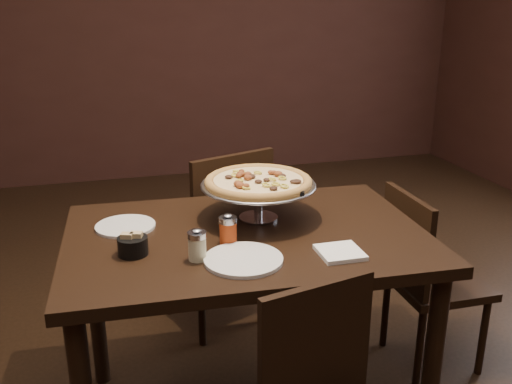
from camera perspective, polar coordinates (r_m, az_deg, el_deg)
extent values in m
cube|color=black|center=(5.28, -11.33, 16.27)|extent=(6.00, 0.02, 2.80)
cube|color=black|center=(2.07, -0.96, -4.63)|extent=(1.33, 0.93, 0.04)
cylinder|color=black|center=(2.17, 17.16, -16.73)|extent=(0.06, 0.06, 0.76)
cylinder|color=black|center=(2.55, -15.75, -10.70)|extent=(0.06, 0.06, 0.76)
cylinder|color=black|center=(2.72, 9.65, -8.27)|extent=(0.06, 0.06, 0.76)
cylinder|color=#AFAFB6|center=(2.19, 0.22, -2.57)|extent=(0.15, 0.15, 0.01)
cylinder|color=#AFAFB6|center=(2.17, 0.23, -1.02)|extent=(0.03, 0.03, 0.12)
cylinder|color=#AFAFB6|center=(2.15, 0.23, 0.53)|extent=(0.11, 0.11, 0.01)
cylinder|color=#99999D|center=(2.15, 0.23, 0.69)|extent=(0.43, 0.43, 0.01)
torus|color=#99999D|center=(2.15, 0.23, 0.72)|extent=(0.44, 0.44, 0.01)
cylinder|color=olive|center=(2.14, 0.23, 0.94)|extent=(0.40, 0.40, 0.01)
torus|color=olive|center=(2.14, 0.23, 1.05)|extent=(0.41, 0.41, 0.03)
cylinder|color=tan|center=(2.14, 0.23, 1.18)|extent=(0.34, 0.34, 0.01)
cylinder|color=beige|center=(1.86, -5.90, -5.65)|extent=(0.06, 0.06, 0.08)
cylinder|color=#AFAFB6|center=(1.84, -5.95, -4.29)|extent=(0.06, 0.06, 0.02)
ellipsoid|color=#AFAFB6|center=(1.83, -5.96, -3.85)|extent=(0.03, 0.03, 0.01)
cylinder|color=maroon|center=(1.96, -2.81, -4.12)|extent=(0.06, 0.06, 0.08)
cylinder|color=#AFAFB6|center=(1.95, -2.83, -2.79)|extent=(0.06, 0.06, 0.02)
ellipsoid|color=#AFAFB6|center=(1.94, -2.84, -2.36)|extent=(0.03, 0.03, 0.01)
cylinder|color=black|center=(1.93, -12.21, -5.29)|extent=(0.10, 0.10, 0.06)
cube|color=tan|center=(1.92, -12.74, -4.96)|extent=(0.05, 0.04, 0.07)
cube|color=tan|center=(1.92, -11.85, -4.88)|extent=(0.05, 0.04, 0.07)
cube|color=white|center=(1.91, 8.40, -6.00)|extent=(0.14, 0.14, 0.02)
cylinder|color=white|center=(2.16, -12.93, -3.34)|extent=(0.22, 0.22, 0.01)
cylinder|color=white|center=(1.85, -1.27, -6.76)|extent=(0.26, 0.26, 0.01)
cone|color=#AFAFB6|center=(2.08, 4.66, 0.13)|extent=(0.14, 0.14, 0.00)
cylinder|color=black|center=(2.07, 4.67, 0.20)|extent=(0.06, 0.12, 0.02)
cube|color=black|center=(2.90, -4.35, -4.78)|extent=(0.56, 0.56, 0.04)
cube|color=black|center=(2.65, -2.26, -1.04)|extent=(0.42, 0.18, 0.46)
cylinder|color=black|center=(3.22, -3.19, -6.84)|extent=(0.04, 0.04, 0.43)
cylinder|color=black|center=(3.07, -8.84, -8.44)|extent=(0.04, 0.04, 0.43)
cylinder|color=black|center=(2.96, 0.54, -9.28)|extent=(0.04, 0.04, 0.43)
cylinder|color=black|center=(2.79, -5.46, -11.23)|extent=(0.04, 0.04, 0.43)
cube|color=black|center=(1.78, 6.02, -14.94)|extent=(0.38, 0.11, 0.41)
cube|color=black|center=(2.72, 17.64, -8.67)|extent=(0.39, 0.39, 0.04)
cube|color=black|center=(2.53, 14.79, -4.66)|extent=(0.03, 0.39, 0.41)
cylinder|color=black|center=(2.79, 21.75, -13.30)|extent=(0.03, 0.03, 0.38)
cylinder|color=black|center=(3.01, 18.23, -10.41)|extent=(0.03, 0.03, 0.38)
cylinder|color=black|center=(2.63, 16.04, -14.71)|extent=(0.03, 0.03, 0.38)
cylinder|color=black|center=(2.86, 12.83, -11.49)|extent=(0.03, 0.03, 0.38)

